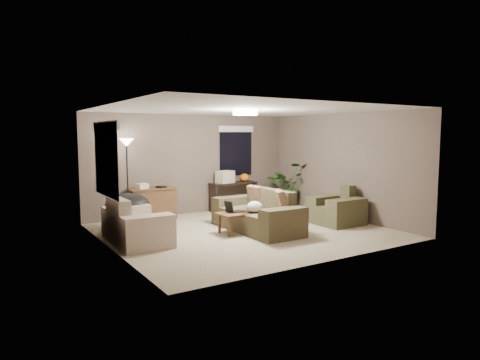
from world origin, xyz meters
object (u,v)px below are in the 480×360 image
desk (153,204)px  armchair (337,211)px  floor_lamp (127,153)px  cat_scratching_post (332,211)px  coffee_table (242,215)px  papasan_chair (127,209)px  loveseat (135,227)px  console_table (233,194)px  houseplant (286,191)px  main_sofa (258,216)px

desk → armchair: bearing=-38.4°
floor_lamp → cat_scratching_post: floor_lamp is taller
coffee_table → papasan_chair: 2.38m
loveseat → floor_lamp: (0.45, 1.82, 1.30)m
papasan_chair → cat_scratching_post: (4.40, -1.41, -0.25)m
console_table → papasan_chair: (-3.13, -0.95, 0.03)m
console_table → floor_lamp: (-2.85, -0.11, 1.16)m
coffee_table → console_table: bearing=62.9°
floor_lamp → houseplant: floor_lamp is taller
papasan_chair → main_sofa: bearing=-29.6°
armchair → houseplant: (0.25, 2.16, 0.19)m
loveseat → coffee_table: 2.16m
desk → houseplant: houseplant is taller
papasan_chair → floor_lamp: bearing=71.5°
loveseat → console_table: 3.82m
main_sofa → console_table: size_ratio=1.69×
desk → console_table: same height
desk → papasan_chair: (-0.89, -0.91, 0.09)m
papasan_chair → cat_scratching_post: size_ratio=2.35×
houseplant → coffee_table: bearing=-144.8°
console_table → cat_scratching_post: (1.27, -2.36, -0.22)m
main_sofa → floor_lamp: floor_lamp is taller
loveseat → floor_lamp: 2.28m
desk → main_sofa: bearing=-56.8°
armchair → desk: 4.26m
main_sofa → coffee_table: (-0.40, -0.01, 0.06)m
armchair → console_table: size_ratio=0.77×
floor_lamp → cat_scratching_post: 4.89m
armchair → desk: bearing=141.6°
cat_scratching_post → coffee_table: bearing=178.4°
loveseat → coffee_table: loveseat is taller
coffee_table → houseplant: 3.07m
console_table → cat_scratching_post: bearing=-61.7°
coffee_table → floor_lamp: bearing=127.6°
main_sofa → houseplant: bearing=39.9°
floor_lamp → coffee_table: bearing=-52.4°
loveseat → desk: bearing=60.8°
main_sofa → cat_scratching_post: (2.05, -0.07, -0.08)m
houseplant → cat_scratching_post: (-0.07, -1.84, -0.28)m
main_sofa → console_table: main_sofa is taller
floor_lamp → console_table: bearing=2.3°
coffee_table → console_table: size_ratio=0.77×
papasan_chair → coffee_table: bearing=-34.4°
armchair → main_sofa: bearing=167.9°
main_sofa → loveseat: 2.55m
coffee_table → cat_scratching_post: size_ratio=2.00×
loveseat → main_sofa: bearing=-8.0°
coffee_table → armchair: bearing=-9.9°
coffee_table → desk: 2.49m
papasan_chair → floor_lamp: floor_lamp is taller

